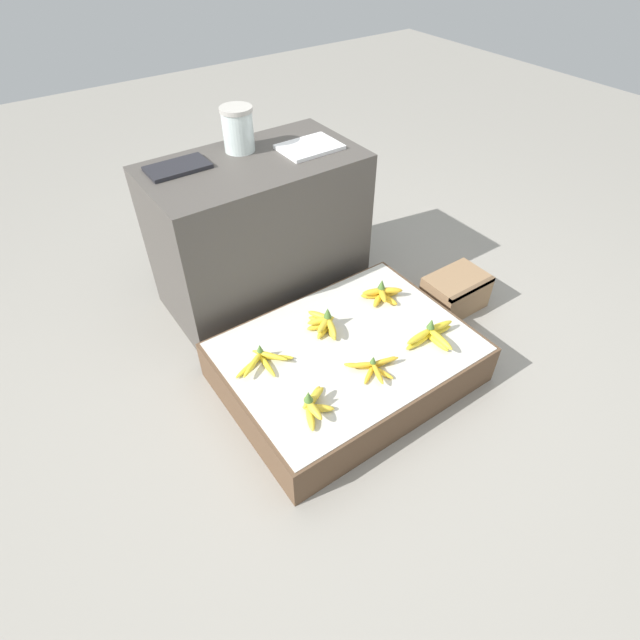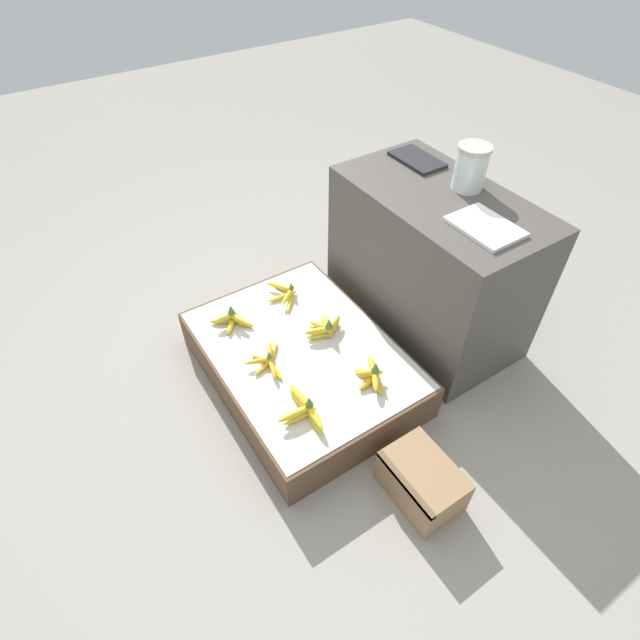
% 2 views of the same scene
% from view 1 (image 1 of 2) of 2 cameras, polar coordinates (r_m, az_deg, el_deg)
% --- Properties ---
extents(ground_plane, '(10.00, 10.00, 0.00)m').
position_cam_1_polar(ground_plane, '(2.42, 3.00, -6.53)').
color(ground_plane, gray).
extents(display_platform, '(1.12, 0.82, 0.21)m').
position_cam_1_polar(display_platform, '(2.34, 3.09, -4.82)').
color(display_platform, brown).
rests_on(display_platform, ground_plane).
extents(back_vendor_table, '(1.04, 0.58, 0.80)m').
position_cam_1_polar(back_vendor_table, '(2.66, -6.92, 9.82)').
color(back_vendor_table, '#4C4742').
rests_on(back_vendor_table, ground_plane).
extents(wooden_crate, '(0.33, 0.23, 0.20)m').
position_cam_1_polar(wooden_crate, '(2.82, 15.20, 3.10)').
color(wooden_crate, '#997551').
rests_on(wooden_crate, ground_plane).
extents(banana_bunch_front_left, '(0.17, 0.19, 0.11)m').
position_cam_1_polar(banana_bunch_front_left, '(1.99, -0.78, -9.66)').
color(banana_bunch_front_left, gold).
rests_on(banana_bunch_front_left, display_platform).
extents(banana_bunch_front_midleft, '(0.22, 0.21, 0.08)m').
position_cam_1_polar(banana_bunch_front_midleft, '(2.15, 6.17, -5.36)').
color(banana_bunch_front_midleft, gold).
rests_on(banana_bunch_front_midleft, display_platform).
extents(banana_bunch_front_midright, '(0.28, 0.18, 0.11)m').
position_cam_1_polar(banana_bunch_front_midright, '(2.31, 12.62, -1.68)').
color(banana_bunch_front_midright, yellow).
rests_on(banana_bunch_front_midright, display_platform).
extents(banana_bunch_middle_left, '(0.27, 0.18, 0.08)m').
position_cam_1_polar(banana_bunch_middle_left, '(2.18, -6.59, -4.63)').
color(banana_bunch_middle_left, yellow).
rests_on(banana_bunch_middle_left, display_platform).
extents(banana_bunch_middle_midleft, '(0.14, 0.22, 0.11)m').
position_cam_1_polar(banana_bunch_middle_midleft, '(2.31, 0.50, -0.41)').
color(banana_bunch_middle_midleft, gold).
rests_on(banana_bunch_middle_midleft, display_platform).
extents(banana_bunch_middle_midright, '(0.20, 0.17, 0.11)m').
position_cam_1_polar(banana_bunch_middle_midright, '(2.50, 7.08, 2.98)').
color(banana_bunch_middle_midright, gold).
rests_on(banana_bunch_middle_midright, display_platform).
extents(glass_jar, '(0.15, 0.15, 0.21)m').
position_cam_1_polar(glass_jar, '(2.55, -9.36, 20.74)').
color(glass_jar, silver).
rests_on(glass_jar, back_vendor_table).
extents(foam_tray_white, '(0.29, 0.21, 0.02)m').
position_cam_1_polar(foam_tray_white, '(2.57, -1.21, 19.17)').
color(foam_tray_white, white).
rests_on(foam_tray_white, back_vendor_table).
extents(foam_tray_dark, '(0.28, 0.16, 0.02)m').
position_cam_1_polar(foam_tray_dark, '(2.45, -15.95, 16.43)').
color(foam_tray_dark, '#232328').
rests_on(foam_tray_dark, back_vendor_table).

